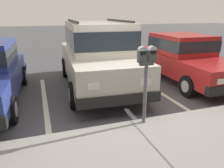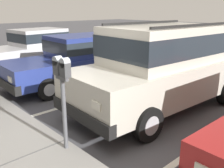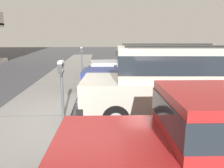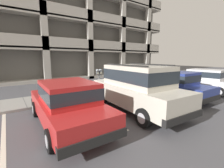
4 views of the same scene
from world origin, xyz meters
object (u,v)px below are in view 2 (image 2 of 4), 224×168
(dark_hatchback, at_px, (77,58))
(parking_meter_near, at_px, (62,82))
(blue_coupe, at_px, (35,47))
(silver_suv, at_px, (164,64))

(dark_hatchback, height_order, parking_meter_near, parking_meter_near)
(dark_hatchback, bearing_deg, blue_coupe, -0.80)
(silver_suv, relative_size, dark_hatchback, 1.07)
(blue_coupe, bearing_deg, parking_meter_near, 151.90)
(silver_suv, height_order, parking_meter_near, silver_suv)
(dark_hatchback, distance_m, blue_coupe, 3.25)
(blue_coupe, relative_size, parking_meter_near, 3.02)
(silver_suv, xyz_separation_m, parking_meter_near, (-0.18, 2.87, 0.17))
(silver_suv, bearing_deg, dark_hatchback, 8.56)
(parking_meter_near, bearing_deg, silver_suv, -86.44)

